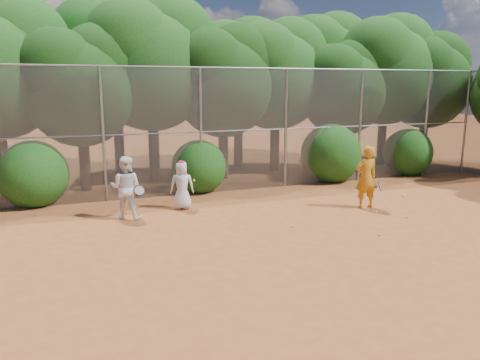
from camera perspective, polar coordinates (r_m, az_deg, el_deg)
name	(u,v)px	position (r m, az deg, el deg)	size (l,w,h in m)	color
ground	(324,248)	(10.38, 10.23, -8.16)	(80.00, 80.00, 0.00)	#994C22
fence_back	(227,129)	(15.25, -1.60, 6.21)	(20.05, 0.09, 4.03)	gray
tree_2	(81,81)	(16.18, -18.84, 11.35)	(3.99, 3.47, 5.47)	black
tree_3	(152,58)	(17.49, -10.66, 14.38)	(4.89, 4.26, 6.70)	black
tree_4	(224,77)	(17.52, -1.98, 12.48)	(4.19, 3.64, 5.73)	black
tree_5	(277,70)	(19.21, 4.49, 13.23)	(4.51, 3.92, 6.17)	black
tree_6	(344,85)	(19.54, 12.51, 11.26)	(3.86, 3.36, 5.29)	black
tree_7	(387,65)	(21.51, 17.45, 13.18)	(4.77, 4.14, 6.53)	black
tree_8	(428,77)	(22.55, 21.94, 11.60)	(4.25, 3.70, 5.82)	black
tree_10	(116,55)	(19.54, -14.86, 14.56)	(5.15, 4.48, 7.06)	black
tree_11	(239,68)	(20.30, -0.11, 13.49)	(4.64, 4.03, 6.35)	black
tree_12	(325,62)	(22.83, 10.29, 13.97)	(5.02, 4.37, 6.88)	black
bush_0	(33,171)	(14.86, -23.92, 0.98)	(2.00, 2.00, 2.00)	#164812
bush_1	(199,164)	(15.42, -5.04, 1.90)	(1.80, 1.80, 1.80)	#164812
bush_2	(331,151)	(17.41, 11.01, 3.50)	(2.20, 2.20, 2.20)	#164812
bush_3	(408,150)	(19.49, 19.80, 3.43)	(1.90, 1.90, 1.90)	#164812
player_yellow	(366,177)	(13.72, 15.12, 0.31)	(0.84, 0.59, 1.78)	orange
player_teen	(182,185)	(13.27, -7.08, -0.61)	(0.75, 0.57, 1.40)	silver
player_white	(126,188)	(12.54, -13.74, -0.92)	(1.01, 0.93, 1.67)	white
ball_0	(407,217)	(13.17, 19.69, -4.27)	(0.07, 0.07, 0.07)	yellow
ball_1	(374,198)	(14.99, 15.98, -2.16)	(0.07, 0.07, 0.07)	yellow
ball_2	(380,235)	(11.45, 16.65, -6.40)	(0.07, 0.07, 0.07)	yellow
ball_3	(376,212)	(13.37, 16.28, -3.82)	(0.07, 0.07, 0.07)	yellow
ball_4	(292,226)	(11.68, 6.35, -5.63)	(0.07, 0.07, 0.07)	yellow
ball_5	(404,196)	(15.63, 19.33, -1.82)	(0.07, 0.07, 0.07)	yellow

